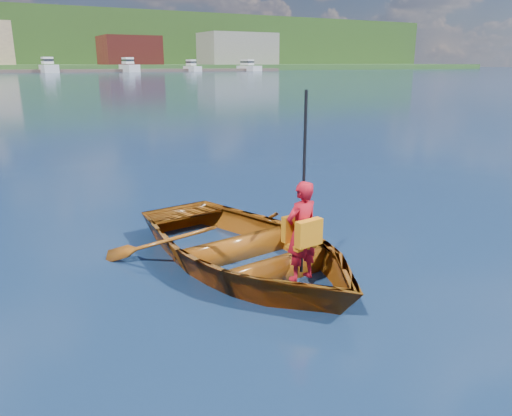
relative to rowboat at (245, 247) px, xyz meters
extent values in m
plane|color=#0F2E49|center=(-1.26, 0.56, -0.26)|extent=(600.00, 600.00, 0.00)
imported|color=maroon|center=(0.00, 0.00, 0.00)|extent=(3.31, 4.26, 0.81)
imported|color=#B61020|center=(0.27, -0.87, 0.43)|extent=(0.46, 0.34, 1.17)
cube|color=orange|center=(0.29, -0.99, 0.44)|extent=(0.35, 0.15, 0.30)
cube|color=orange|center=(0.26, -0.75, 0.44)|extent=(0.35, 0.13, 0.30)
cube|color=orange|center=(0.27, -0.87, 0.26)|extent=(0.33, 0.26, 0.05)
cylinder|color=black|center=(0.40, -0.70, 0.92)|extent=(0.04, 0.04, 2.14)
cube|color=brown|center=(7.03, 148.56, 0.14)|extent=(159.92, 14.33, 0.80)
cube|color=maroon|center=(43.74, 165.56, 6.24)|extent=(18.00, 16.00, 9.00)
cube|color=gray|center=(83.74, 165.56, 7.24)|extent=(26.00, 16.00, 11.00)
cube|color=silver|center=(15.55, 143.56, 0.66)|extent=(3.58, 12.80, 2.29)
cube|color=silver|center=(15.55, 144.84, 2.94)|extent=(2.51, 5.76, 1.80)
cube|color=black|center=(15.55, 144.84, 3.04)|extent=(2.58, 6.02, 0.50)
cube|color=silver|center=(37.38, 143.56, 0.66)|extent=(3.19, 11.41, 2.28)
cube|color=silver|center=(37.38, 144.70, 2.93)|extent=(2.24, 5.13, 1.80)
cube|color=black|center=(37.38, 144.70, 3.03)|extent=(2.30, 5.36, 0.50)
cube|color=silver|center=(56.90, 143.56, 0.45)|extent=(2.56, 9.15, 1.76)
cube|color=silver|center=(56.90, 144.47, 2.41)|extent=(1.79, 4.12, 1.80)
cube|color=black|center=(56.90, 144.47, 2.51)|extent=(1.84, 4.30, 0.50)
cube|color=silver|center=(76.67, 143.56, 0.48)|extent=(3.27, 11.68, 1.84)
cube|color=silver|center=(76.67, 144.73, 2.49)|extent=(2.29, 5.26, 1.80)
cube|color=black|center=(76.67, 144.73, 2.59)|extent=(2.35, 5.49, 0.50)
cylinder|color=#382314|center=(134.38, 222.64, 9.46)|extent=(0.80, 0.80, 2.59)
sphere|color=#1A5A17|center=(134.38, 222.64, 12.91)|extent=(4.83, 4.83, 4.83)
cylinder|color=#382314|center=(23.79, 269.34, 19.24)|extent=(0.80, 0.80, 3.48)
sphere|color=#1A5A17|center=(23.79, 269.34, 23.87)|extent=(6.49, 6.49, 6.49)
cylinder|color=#382314|center=(89.25, 255.13, 15.98)|extent=(0.80, 0.80, 2.64)
sphere|color=#1A5A17|center=(89.25, 255.13, 19.50)|extent=(4.93, 4.93, 4.93)
cylinder|color=#382314|center=(30.23, 211.99, 7.63)|extent=(0.80, 0.80, 3.19)
sphere|color=#1A5A17|center=(30.23, 211.99, 11.89)|extent=(5.96, 5.96, 5.96)
cylinder|color=#382314|center=(42.89, 247.18, 14.96)|extent=(0.80, 0.80, 3.79)
sphere|color=#1A5A17|center=(42.89, 247.18, 20.01)|extent=(7.07, 7.07, 7.07)
cylinder|color=#382314|center=(61.45, 230.21, 11.39)|extent=(0.80, 0.80, 3.44)
sphere|color=#1A5A17|center=(61.45, 230.21, 15.98)|extent=(6.42, 6.42, 6.42)
cylinder|color=#382314|center=(140.79, 201.52, 5.97)|extent=(0.80, 0.80, 4.07)
sphere|color=#1A5A17|center=(140.79, 201.52, 11.39)|extent=(7.59, 7.59, 7.59)
cylinder|color=#382314|center=(119.44, 269.94, 19.28)|extent=(0.80, 0.80, 3.32)
sphere|color=#1A5A17|center=(119.44, 269.94, 23.72)|extent=(6.21, 6.21, 6.21)
camera|label=1|loc=(-2.76, -5.31, 2.27)|focal=35.00mm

